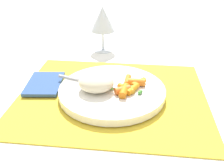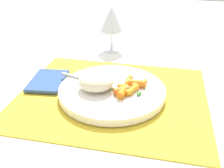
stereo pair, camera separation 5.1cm
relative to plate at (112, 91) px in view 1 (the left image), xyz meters
name	(u,v)px [view 1 (the left image)]	position (x,y,z in m)	size (l,w,h in m)	color
ground_plane	(112,96)	(0.00, 0.00, -0.01)	(2.40, 2.40, 0.00)	white
placemat	(112,95)	(0.00, 0.00, -0.01)	(0.45, 0.37, 0.01)	gold
plate	(112,91)	(0.00, 0.00, 0.00)	(0.25, 0.25, 0.02)	white
rice_mound	(96,83)	(-0.03, -0.02, 0.03)	(0.08, 0.07, 0.04)	beige
carrot_portion	(130,86)	(0.04, 0.00, 0.02)	(0.07, 0.10, 0.02)	orange
pea_scatter	(130,88)	(0.04, 0.00, 0.01)	(0.08, 0.08, 0.01)	green
fork	(101,84)	(-0.03, 0.01, 0.01)	(0.19, 0.06, 0.01)	#B8B8B8
wine_glass	(103,20)	(-0.06, 0.30, 0.09)	(0.08, 0.08, 0.15)	silver
napkin	(44,84)	(-0.18, 0.03, 0.00)	(0.08, 0.12, 0.01)	#33518C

